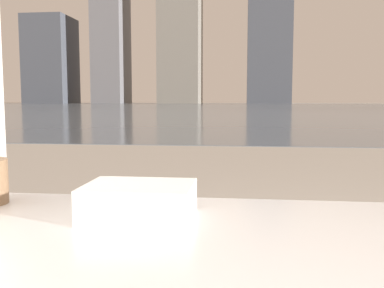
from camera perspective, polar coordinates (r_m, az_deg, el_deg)
The scene contains 5 objects.
towel_stack at distance 1.02m, azimuth -7.04°, elevation -7.55°, with size 0.25×0.19×0.08m.
harbor_water at distance 62.22m, azimuth 6.53°, elevation 5.06°, with size 180.00×110.00×0.01m.
skyline_tower_0 at distance 130.61m, azimuth -18.27°, elevation 10.52°, with size 11.87×13.10×24.32m.
skyline_tower_1 at distance 125.36m, azimuth -10.75°, elevation 14.93°, with size 8.18×12.52×41.73m.
skyline_tower_3 at distance 120.06m, azimuth 10.34°, elevation 15.18°, with size 11.69×6.66×41.05m.
Camera 1 is at (0.18, -0.21, 0.77)m, focal length 40.00 mm.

